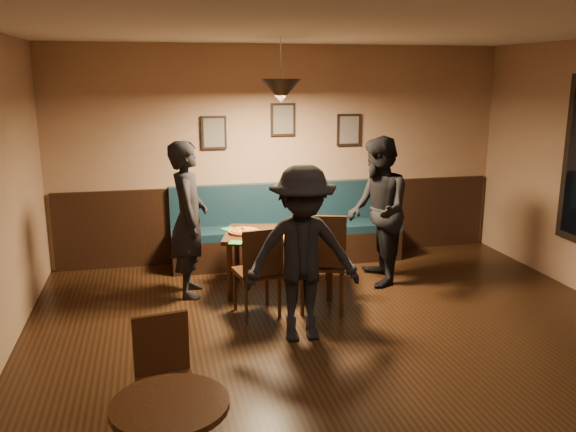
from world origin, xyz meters
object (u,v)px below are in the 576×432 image
at_px(diner_left, 189,219).
at_px(tabasco_bottle, 329,227).
at_px(soda_glass, 340,230).
at_px(cafe_chair_far, 167,384).
at_px(chair_near_right, 323,261).
at_px(diner_front, 303,254).
at_px(diner_right, 378,211).
at_px(chair_near_left, 257,270).
at_px(dining_table, 281,261).
at_px(booth_bench, 288,225).

distance_m(diner_left, tabasco_bottle, 1.57).
relative_size(soda_glass, cafe_chair_far, 0.19).
bearing_deg(soda_glass, cafe_chair_far, -129.30).
bearing_deg(chair_near_right, diner_front, -102.94).
distance_m(diner_right, cafe_chair_far, 3.71).
bearing_deg(chair_near_left, diner_front, -75.24).
relative_size(diner_left, diner_right, 1.00).
distance_m(soda_glass, cafe_chair_far, 3.10).
height_order(dining_table, chair_near_left, chair_near_left).
bearing_deg(diner_right, chair_near_right, -43.15).
xyz_separation_m(dining_table, diner_left, (-1.02, 0.08, 0.53)).
distance_m(booth_bench, cafe_chair_far, 4.07).
xyz_separation_m(diner_right, tabasco_bottle, (-0.61, -0.07, -0.13)).
bearing_deg(tabasco_bottle, diner_left, 173.58).
xyz_separation_m(diner_right, cafe_chair_far, (-2.51, -2.70, -0.44)).
height_order(dining_table, diner_right, diner_right).
distance_m(booth_bench, dining_table, 1.05).
xyz_separation_m(booth_bench, diner_right, (0.85, -1.01, 0.37)).
bearing_deg(diner_right, dining_table, -81.82).
height_order(dining_table, tabasco_bottle, tabasco_bottle).
height_order(diner_left, soda_glass, diner_left).
relative_size(booth_bench, diner_right, 1.73).
xyz_separation_m(dining_table, soda_glass, (0.59, -0.33, 0.42)).
bearing_deg(chair_near_right, tabasco_bottle, 85.64).
distance_m(chair_near_right, soda_glass, 0.50).
bearing_deg(booth_bench, chair_near_right, -90.04).
xyz_separation_m(booth_bench, soda_glass, (0.29, -1.32, 0.25)).
bearing_deg(soda_glass, chair_near_right, -130.63).
bearing_deg(dining_table, diner_right, 13.86).
bearing_deg(cafe_chair_far, chair_near_left, -123.84).
relative_size(booth_bench, soda_glass, 18.70).
height_order(chair_near_right, diner_right, diner_right).
bearing_deg(diner_left, dining_table, -89.19).
height_order(chair_near_left, chair_near_right, chair_near_right).
bearing_deg(chair_near_left, booth_bench, 56.94).
height_order(chair_near_left, cafe_chair_far, chair_near_left).
relative_size(diner_right, soda_glass, 10.84).
bearing_deg(cafe_chair_far, dining_table, -125.43).
height_order(chair_near_left, tabasco_bottle, chair_near_left).
bearing_deg(soda_glass, dining_table, 150.67).
xyz_separation_m(booth_bench, tabasco_bottle, (0.23, -1.09, 0.24)).
xyz_separation_m(diner_front, soda_glass, (0.68, 0.99, -0.07)).
height_order(booth_bench, tabasco_bottle, booth_bench).
height_order(tabasco_bottle, cafe_chair_far, cafe_chair_far).
xyz_separation_m(chair_near_left, cafe_chair_far, (-0.97, -2.07, -0.05)).
relative_size(dining_table, diner_left, 0.73).
bearing_deg(diner_left, chair_near_left, -134.04).
height_order(booth_bench, soda_glass, booth_bench).
bearing_deg(dining_table, diner_left, -169.54).
xyz_separation_m(soda_glass, tabasco_bottle, (-0.06, 0.24, -0.02)).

